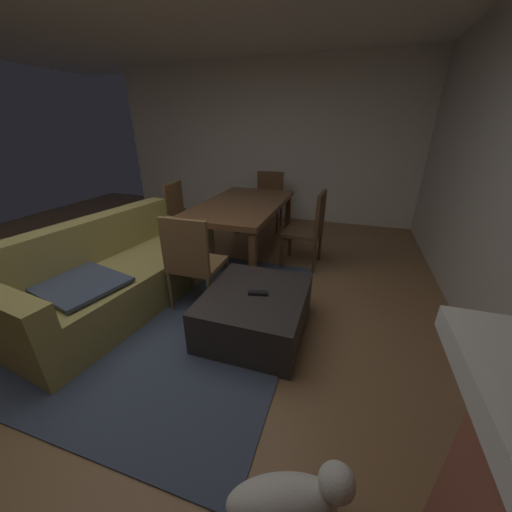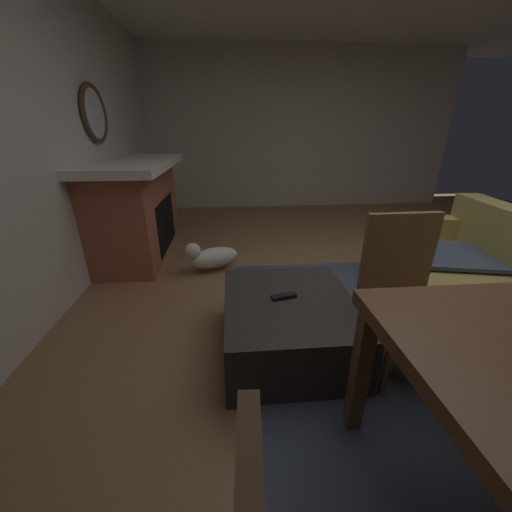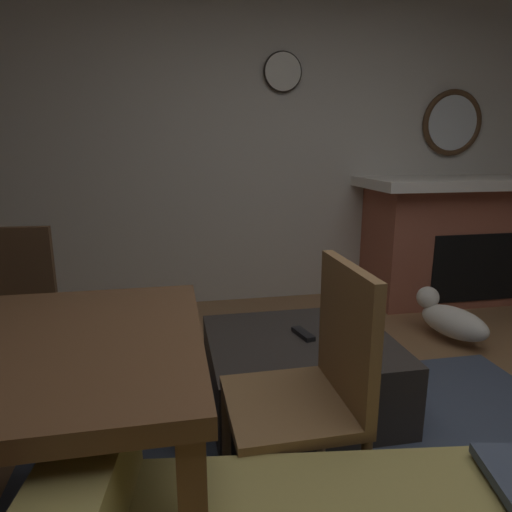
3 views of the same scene
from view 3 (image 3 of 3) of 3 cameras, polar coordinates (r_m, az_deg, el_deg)
name	(u,v)px [view 3 (image 3 of 3)]	position (r m, az deg, el deg)	size (l,w,h in m)	color
wall_back_fireplace_side	(282,144)	(3.88, 3.36, 13.98)	(7.91, 0.12, 2.65)	beige
area_rug	(350,504)	(1.96, 11.85, -28.45)	(2.60, 2.00, 0.01)	#3D475B
fireplace	(461,238)	(4.25, 24.58, 2.07)	(1.80, 0.76, 1.06)	#9E5642
round_wall_mirror	(452,123)	(4.42, 23.69, 15.22)	(0.56, 0.05, 0.56)	#4C331E
ottoman_coffee_table	(300,373)	(2.38, 5.63, -14.55)	(0.92, 0.81, 0.37)	#2D2826
tv_remote	(303,334)	(2.32, 6.03, -9.82)	(0.05, 0.16, 0.02)	black
dining_chair_south	(4,314)	(2.50, -29.40, -6.44)	(0.46, 0.46, 0.93)	#513823
dining_chair_west	(316,379)	(1.64, 7.60, -15.18)	(0.45, 0.45, 0.93)	brown
small_dog	(450,319)	(3.35, 23.42, -7.31)	(0.37, 0.55, 0.30)	silver
wall_clock	(283,72)	(3.83, 3.42, 22.33)	(0.31, 0.03, 0.31)	silver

